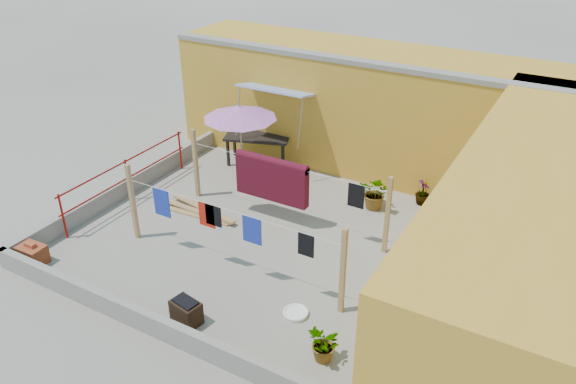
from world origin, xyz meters
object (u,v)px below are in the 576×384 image
(brazier, at_px, (186,312))
(water_jug_a, at_px, (452,240))
(outdoor_table, at_px, (258,138))
(green_hose, at_px, (459,231))
(plant_back_a, at_px, (376,193))
(water_jug_b, at_px, (402,248))
(white_basin, at_px, (296,313))
(patio_umbrella, at_px, (240,113))
(brick_stack, at_px, (33,254))

(brazier, bearing_deg, water_jug_a, 53.70)
(outdoor_table, height_order, brazier, outdoor_table)
(outdoor_table, xyz_separation_m, brazier, (2.44, -6.24, -0.51))
(green_hose, relative_size, plant_back_a, 0.53)
(brazier, height_order, water_jug_b, brazier)
(brazier, height_order, green_hose, brazier)
(water_jug_a, relative_size, water_jug_b, 1.01)
(outdoor_table, height_order, green_hose, outdoor_table)
(brazier, height_order, plant_back_a, plant_back_a)
(white_basin, distance_m, green_hose, 4.67)
(patio_umbrella, distance_m, water_jug_a, 5.83)
(green_hose, bearing_deg, white_basin, -113.62)
(plant_back_a, bearing_deg, white_basin, -87.37)
(outdoor_table, relative_size, white_basin, 4.10)
(brazier, relative_size, water_jug_b, 1.61)
(patio_umbrella, relative_size, brick_stack, 3.92)
(outdoor_table, distance_m, green_hose, 6.02)
(white_basin, height_order, water_jug_a, water_jug_a)
(patio_umbrella, distance_m, green_hose, 5.90)
(patio_umbrella, distance_m, outdoor_table, 1.89)
(water_jug_a, bearing_deg, outdoor_table, 165.74)
(outdoor_table, bearing_deg, white_basin, -51.59)
(brick_stack, xyz_separation_m, green_hose, (7.40, 5.57, -0.18))
(patio_umbrella, distance_m, brazier, 5.59)
(brick_stack, xyz_separation_m, plant_back_a, (5.33, 5.63, 0.22))
(brick_stack, bearing_deg, brazier, 2.27)
(patio_umbrella, height_order, green_hose, patio_umbrella)
(water_jug_b, relative_size, green_hose, 0.80)
(brazier, bearing_deg, patio_umbrella, 112.80)
(patio_umbrella, xyz_separation_m, green_hose, (5.54, 0.53, -1.97))
(white_basin, bearing_deg, water_jug_a, 62.56)
(brazier, bearing_deg, white_basin, 35.20)
(brick_stack, distance_m, brazier, 3.92)
(water_jug_a, bearing_deg, patio_umbrella, 178.48)
(brick_stack, xyz_separation_m, white_basin, (5.53, 1.29, -0.16))
(brick_stack, height_order, water_jug_b, brick_stack)
(water_jug_a, distance_m, water_jug_b, 1.17)
(water_jug_a, relative_size, plant_back_a, 0.43)
(outdoor_table, distance_m, plant_back_a, 3.94)
(brick_stack, relative_size, plant_back_a, 0.67)
(brick_stack, bearing_deg, plant_back_a, 46.56)
(green_hose, bearing_deg, brick_stack, -143.03)
(outdoor_table, relative_size, water_jug_a, 5.32)
(white_basin, distance_m, plant_back_a, 4.36)
(brick_stack, distance_m, water_jug_b, 7.73)
(water_jug_a, height_order, plant_back_a, plant_back_a)
(patio_umbrella, bearing_deg, brick_stack, -110.30)
(outdoor_table, distance_m, brick_stack, 6.59)
(brazier, relative_size, plant_back_a, 0.69)
(patio_umbrella, xyz_separation_m, brazier, (2.05, -4.89, -1.76))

